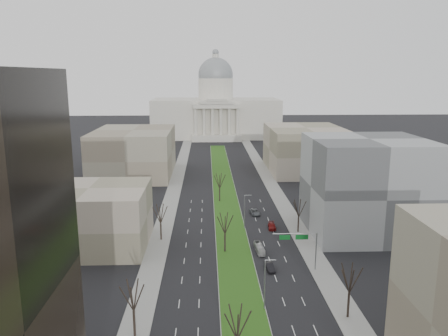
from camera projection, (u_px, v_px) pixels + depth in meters
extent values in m
plane|color=black|center=(226.00, 202.00, 138.07)|extent=(600.00, 600.00, 0.00)
cube|color=#999993|center=(226.00, 202.00, 137.07)|extent=(8.00, 222.00, 0.15)
cube|color=#1D4612|center=(226.00, 202.00, 137.05)|extent=(7.70, 221.70, 0.06)
cube|color=gray|center=(163.00, 230.00, 112.95)|extent=(5.00, 330.00, 0.15)
cube|color=gray|center=(297.00, 228.00, 114.31)|extent=(5.00, 330.00, 0.15)
cube|color=beige|center=(216.00, 118.00, 282.08)|extent=(80.00, 40.00, 24.00)
cube|color=beige|center=(217.00, 138.00, 261.71)|extent=(30.00, 6.00, 4.00)
cube|color=beige|center=(217.00, 106.00, 257.72)|extent=(28.00, 5.00, 2.50)
cube|color=beige|center=(217.00, 103.00, 257.30)|extent=(20.00, 5.00, 1.80)
cube|color=beige|center=(217.00, 100.00, 256.97)|extent=(12.00, 5.00, 1.60)
cylinder|color=beige|center=(216.00, 90.00, 278.30)|extent=(22.00, 22.00, 14.00)
sphere|color=gray|center=(216.00, 75.00, 276.41)|extent=(22.00, 22.00, 22.00)
cylinder|color=beige|center=(216.00, 57.00, 274.10)|extent=(4.00, 4.00, 4.00)
sphere|color=gray|center=(216.00, 52.00, 273.47)|extent=(4.00, 4.00, 4.00)
cylinder|color=beige|center=(196.00, 122.00, 259.13)|extent=(2.00, 2.00, 16.00)
cylinder|color=beige|center=(204.00, 122.00, 259.32)|extent=(2.00, 2.00, 16.00)
cylinder|color=beige|center=(212.00, 121.00, 259.52)|extent=(2.00, 2.00, 16.00)
cylinder|color=beige|center=(221.00, 121.00, 259.71)|extent=(2.00, 2.00, 16.00)
cylinder|color=beige|center=(229.00, 121.00, 259.90)|extent=(2.00, 2.00, 16.00)
cylinder|color=beige|center=(238.00, 121.00, 260.10)|extent=(2.00, 2.00, 16.00)
cube|color=gray|center=(91.00, 217.00, 101.13)|extent=(26.00, 22.00, 14.00)
cube|color=#5D5E61|center=(366.00, 186.00, 109.51)|extent=(28.00, 26.00, 24.00)
cube|color=gray|center=(134.00, 152.00, 173.90)|extent=(30.00, 40.00, 18.00)
cube|color=gray|center=(305.00, 149.00, 181.49)|extent=(30.00, 40.00, 18.00)
cylinder|color=black|center=(134.00, 324.00, 66.61)|extent=(0.40, 0.40, 4.32)
cylinder|color=black|center=(161.00, 232.00, 105.70)|extent=(0.40, 0.40, 4.22)
cylinder|color=black|center=(348.00, 305.00, 71.84)|extent=(0.40, 0.40, 4.42)
cylinder|color=black|center=(298.00, 225.00, 110.96)|extent=(0.40, 0.40, 4.03)
cylinder|color=black|center=(225.00, 243.00, 98.46)|extent=(0.40, 0.40, 4.32)
cylinder|color=black|center=(220.00, 195.00, 137.54)|extent=(0.40, 0.40, 4.32)
cylinder|color=gray|center=(265.00, 285.00, 73.77)|extent=(0.20, 0.20, 9.00)
cylinder|color=gray|center=(271.00, 260.00, 72.83)|extent=(1.80, 0.12, 0.12)
cylinder|color=gray|center=(244.00, 212.00, 112.84)|extent=(0.20, 0.20, 9.00)
cylinder|color=gray|center=(248.00, 195.00, 111.91)|extent=(1.80, 0.12, 0.12)
cylinder|color=gray|center=(316.00, 252.00, 89.01)|extent=(0.24, 0.24, 8.00)
cylinder|color=gray|center=(295.00, 234.00, 87.99)|extent=(9.00, 0.18, 0.18)
cube|color=#0C591E|center=(302.00, 237.00, 88.30)|extent=(2.60, 0.08, 1.00)
cube|color=#0C591E|center=(285.00, 237.00, 88.16)|extent=(2.20, 0.08, 1.00)
imported|color=black|center=(270.00, 267.00, 89.66)|extent=(1.95, 4.45, 1.42)
imported|color=maroon|center=(272.00, 226.00, 113.79)|extent=(2.24, 4.83, 1.37)
imported|color=#555A5E|center=(255.00, 212.00, 125.24)|extent=(2.96, 5.42, 1.44)
imported|color=#BABABA|center=(259.00, 248.00, 98.73)|extent=(1.95, 6.49, 1.78)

